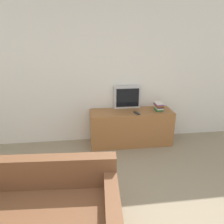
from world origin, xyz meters
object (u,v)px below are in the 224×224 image
object	(u,v)px
television	(127,97)
tv_stand	(131,127)
book_stack	(159,106)
couch	(32,221)
remote_on_stand	(137,113)

from	to	relation	value
television	tv_stand	bearing A→B (deg)	-78.11
book_stack	television	bearing A→B (deg)	157.48
television	book_stack	size ratio (longest dim) A/B	2.21
couch	book_stack	distance (m)	2.81
tv_stand	book_stack	xyz separation A→B (m)	(0.51, -0.03, 0.41)
tv_stand	couch	world-z (taller)	couch
tv_stand	television	size ratio (longest dim) A/B	2.99
tv_stand	television	bearing A→B (deg)	101.89
couch	book_stack	bearing A→B (deg)	49.48
tv_stand	couch	xyz separation A→B (m)	(-1.43, -2.00, -0.06)
book_stack	tv_stand	bearing A→B (deg)	177.08
television	remote_on_stand	world-z (taller)	television
couch	remote_on_stand	world-z (taller)	couch
tv_stand	book_stack	world-z (taller)	book_stack
television	book_stack	distance (m)	0.62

